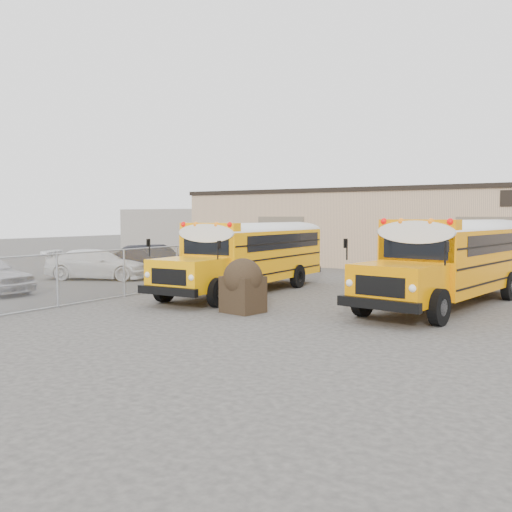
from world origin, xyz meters
The scene contains 9 objects.
ground centered at (0.00, 0.00, 0.00)m, with size 120.00×120.00×0.00m, color #363431.
warehouse centered at (0.00, 19.99, 2.37)m, with size 30.20×10.20×4.67m.
chainlink_fence centered at (-6.00, 3.00, 0.90)m, with size 0.07×18.07×1.81m.
distant_building_left centered at (-22.00, 22.00, 1.80)m, with size 8.00×6.00×3.60m, color gray.
school_bus_left centered at (-3.15, 9.71, 1.63)m, with size 3.02×9.75×2.83m.
school_bus_right centered at (5.58, 11.06, 1.72)m, with size 3.72×10.37×2.97m.
tarp_bundle centered at (-0.32, -0.46, 0.88)m, with size 1.30×1.26×1.71m.
car_white centered at (-11.56, 3.65, 0.72)m, with size 2.01×4.94×1.43m, color white.
car_dark centered at (-10.21, 6.00, 0.79)m, with size 1.67×4.80×1.58m, color black.
Camera 1 is at (9.65, -15.15, 3.02)m, focal length 40.00 mm.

